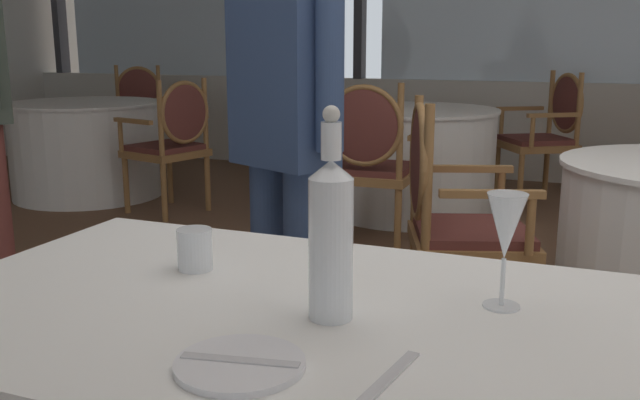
% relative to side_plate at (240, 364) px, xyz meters
% --- Properties ---
extents(window_wall_far, '(11.00, 0.14, 2.67)m').
position_rel_side_plate_xyz_m(window_wall_far, '(0.08, 5.49, 0.33)').
color(window_wall_far, beige).
rests_on(window_wall_far, ground_plane).
extents(side_plate, '(0.19, 0.19, 0.01)m').
position_rel_side_plate_xyz_m(side_plate, '(0.00, 0.00, 0.00)').
color(side_plate, white).
rests_on(side_plate, foreground_table).
extents(butter_knife, '(0.17, 0.05, 0.00)m').
position_rel_side_plate_xyz_m(butter_knife, '(0.00, 0.00, 0.01)').
color(butter_knife, silver).
rests_on(butter_knife, foreground_table).
extents(dinner_fork, '(0.04, 0.17, 0.00)m').
position_rel_side_plate_xyz_m(dinner_fork, '(0.21, 0.05, -0.00)').
color(dinner_fork, silver).
rests_on(dinner_fork, foreground_table).
extents(water_bottle, '(0.07, 0.07, 0.35)m').
position_rel_side_plate_xyz_m(water_bottle, '(0.05, 0.22, 0.14)').
color(water_bottle, white).
rests_on(water_bottle, foreground_table).
extents(wine_glass, '(0.07, 0.07, 0.20)m').
position_rel_side_plate_xyz_m(wine_glass, '(0.31, 0.37, 0.13)').
color(wine_glass, white).
rests_on(wine_glass, foreground_table).
extents(water_tumbler, '(0.07, 0.07, 0.08)m').
position_rel_side_plate_xyz_m(water_tumbler, '(-0.29, 0.36, 0.04)').
color(water_tumbler, white).
rests_on(water_tumbler, foreground_table).
extents(dining_chair_0_0, '(0.59, 0.63, 0.97)m').
position_rel_side_plate_xyz_m(dining_chair_0_0, '(-0.07, 1.84, -0.18)').
color(dining_chair_0_0, olive).
rests_on(dining_chair_0_0, ground_plane).
extents(background_table_1, '(1.21, 1.21, 0.73)m').
position_rel_side_plate_xyz_m(background_table_1, '(-0.76, 3.95, -0.37)').
color(background_table_1, white).
rests_on(background_table_1, ground_plane).
extents(dining_chair_1_0, '(0.63, 0.65, 0.98)m').
position_rel_side_plate_xyz_m(dining_chair_1_0, '(0.12, 4.49, -0.16)').
color(dining_chair_1_0, olive).
rests_on(dining_chair_1_0, ground_plane).
extents(dining_chair_1_1, '(0.62, 0.65, 0.93)m').
position_rel_side_plate_xyz_m(dining_chair_1_1, '(-1.67, 4.45, -0.20)').
color(dining_chair_1_1, olive).
rests_on(dining_chair_1_1, ground_plane).
extents(dining_chair_1_2, '(0.55, 0.48, 0.97)m').
position_rel_side_plate_xyz_m(dining_chair_1_2, '(-0.74, 2.92, -0.18)').
color(dining_chair_1_2, olive).
rests_on(dining_chair_1_2, ground_plane).
extents(background_table_3, '(1.18, 1.18, 0.73)m').
position_rel_side_plate_xyz_m(background_table_3, '(-3.25, 3.55, -0.37)').
color(background_table_3, white).
rests_on(background_table_3, ground_plane).
extents(dining_chair_3_0, '(0.61, 0.56, 0.98)m').
position_rel_side_plate_xyz_m(dining_chair_3_0, '(-3.51, 4.54, -0.17)').
color(dining_chair_3_0, olive).
rests_on(dining_chair_3_0, ground_plane).
extents(dining_chair_3_2, '(0.57, 0.61, 0.94)m').
position_rel_side_plate_xyz_m(dining_chair_3_2, '(-2.27, 3.28, -0.19)').
color(dining_chair_3_2, olive).
rests_on(dining_chair_3_2, ground_plane).
extents(diner_person_1, '(0.49, 0.33, 1.58)m').
position_rel_side_plate_xyz_m(diner_person_1, '(-0.54, 1.34, 0.15)').
color(diner_person_1, '#334770').
rests_on(diner_person_1, ground_plane).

